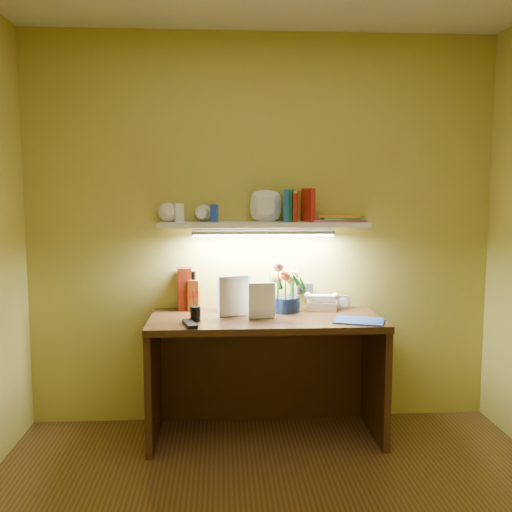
{
  "coord_description": "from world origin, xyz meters",
  "views": [
    {
      "loc": [
        -0.27,
        -2.17,
        1.5
      ],
      "look_at": [
        -0.05,
        1.35,
        1.1
      ],
      "focal_mm": 40.0,
      "sensor_mm": 36.0,
      "label": 1
    }
  ],
  "objects": [
    {
      "name": "desk_clock",
      "position": [
        0.52,
        1.44,
        0.79
      ],
      "size": [
        0.09,
        0.05,
        0.08
      ],
      "primitive_type": "cube",
      "rotation": [
        0.0,
        0.0,
        -0.08
      ],
      "color": "silver",
      "rests_on": "desk"
    },
    {
      "name": "whisky_box",
      "position": [
        -0.5,
        1.44,
        0.89
      ],
      "size": [
        0.09,
        0.09,
        0.27
      ],
      "primitive_type": "cube",
      "rotation": [
        0.0,
        0.0,
        0.07
      ],
      "color": "#5E1506",
      "rests_on": "desk"
    },
    {
      "name": "art_card",
      "position": [
        -0.18,
        1.38,
        0.86
      ],
      "size": [
        0.22,
        0.05,
        0.22
      ],
      "primitive_type": null,
      "rotation": [
        0.0,
        0.0,
        0.01
      ],
      "color": "white",
      "rests_on": "desk"
    },
    {
      "name": "desk",
      "position": [
        0.0,
        1.2,
        0.38
      ],
      "size": [
        1.4,
        0.6,
        0.75
      ],
      "primitive_type": "cube",
      "color": "black",
      "rests_on": "ground"
    },
    {
      "name": "telephone",
      "position": [
        0.37,
        1.39,
        0.81
      ],
      "size": [
        0.21,
        0.17,
        0.11
      ],
      "primitive_type": null,
      "rotation": [
        0.0,
        0.0,
        -0.15
      ],
      "color": "#F2EDCB",
      "rests_on": "desk"
    },
    {
      "name": "whisky_bottle",
      "position": [
        -0.44,
        1.41,
        0.88
      ],
      "size": [
        0.07,
        0.07,
        0.25
      ],
      "primitive_type": null,
      "rotation": [
        0.0,
        0.0,
        -0.11
      ],
      "color": "#9F4E18",
      "rests_on": "desk"
    },
    {
      "name": "pen_cup",
      "position": [
        -0.42,
        1.11,
        0.82
      ],
      "size": [
        0.07,
        0.07,
        0.15
      ],
      "primitive_type": "cylinder",
      "rotation": [
        0.0,
        0.0,
        0.22
      ],
      "color": "black",
      "rests_on": "desk"
    },
    {
      "name": "wall_shelf",
      "position": [
        0.02,
        1.38,
        1.34
      ],
      "size": [
        1.31,
        0.3,
        0.24
      ],
      "color": "white",
      "rests_on": "ground"
    },
    {
      "name": "desk_book_a",
      "position": [
        -0.28,
        1.21,
        0.87
      ],
      "size": [
        0.19,
        0.07,
        0.25
      ],
      "primitive_type": "imported",
      "rotation": [
        0.0,
        0.0,
        0.23
      ],
      "color": "silver",
      "rests_on": "desk"
    },
    {
      "name": "desk_book_b",
      "position": [
        -0.1,
        1.16,
        0.86
      ],
      "size": [
        0.16,
        0.02,
        0.22
      ],
      "primitive_type": "imported",
      "rotation": [
        0.0,
        0.0,
        0.02
      ],
      "color": "white",
      "rests_on": "desk"
    },
    {
      "name": "flower_bouquet",
      "position": [
        0.14,
        1.35,
        0.92
      ],
      "size": [
        0.27,
        0.27,
        0.33
      ],
      "primitive_type": null,
      "rotation": [
        0.0,
        0.0,
        0.37
      ],
      "color": "#0D1A3C",
      "rests_on": "desk"
    },
    {
      "name": "blue_folder",
      "position": [
        0.54,
        1.05,
        0.75
      ],
      "size": [
        0.33,
        0.29,
        0.01
      ],
      "primitive_type": "cube",
      "rotation": [
        0.0,
        0.0,
        -0.35
      ],
      "color": "#2047B6",
      "rests_on": "desk"
    },
    {
      "name": "tv_remote",
      "position": [
        -0.45,
        1.0,
        0.76
      ],
      "size": [
        0.1,
        0.19,
        0.02
      ],
      "primitive_type": "cube",
      "rotation": [
        0.0,
        0.0,
        0.27
      ],
      "color": "black",
      "rests_on": "desk"
    }
  ]
}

